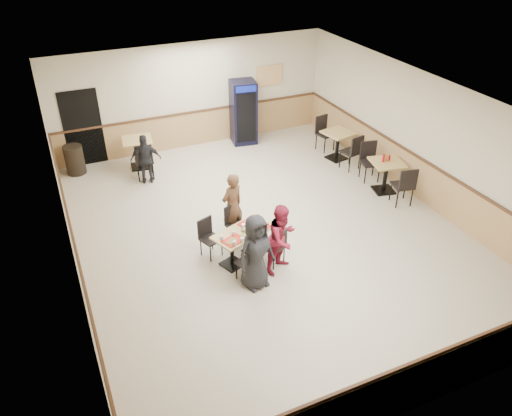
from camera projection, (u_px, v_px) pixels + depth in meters
name	position (u px, v px, depth m)	size (l,w,h in m)	color
ground	(267.00, 230.00, 11.09)	(10.00, 10.00, 0.00)	beige
room_shell	(286.00, 148.00, 13.37)	(10.00, 10.00, 10.00)	silver
main_table	(243.00, 240.00, 10.00)	(1.39, 1.03, 0.67)	black
main_chairs	(242.00, 242.00, 9.98)	(1.55, 1.76, 0.85)	black
diner_woman_left	(256.00, 252.00, 9.13)	(0.75, 0.49, 1.54)	black
diner_woman_right	(282.00, 238.00, 9.58)	(0.70, 0.55, 1.44)	maroon
diner_man_opposite	(232.00, 206.00, 10.54)	(0.55, 0.36, 1.50)	brown
lone_diner	(146.00, 159.00, 12.62)	(0.77, 0.32, 1.31)	black
tabletop_clutter	(247.00, 230.00, 9.87)	(1.12, 0.84, 0.12)	red
side_table_near	(386.00, 172.00, 12.29)	(0.91, 0.91, 0.81)	black
side_table_near_chair_south	(403.00, 184.00, 11.80)	(0.48, 0.48, 1.03)	black
side_table_near_chair_north	(370.00, 162.00, 12.81)	(0.48, 0.48, 1.03)	black
side_table_far	(338.00, 141.00, 13.85)	(0.89, 0.89, 0.81)	black
side_table_far_chair_south	(351.00, 151.00, 13.37)	(0.47, 0.47, 1.02)	black
side_table_far_chair_north	(326.00, 133.00, 14.37)	(0.47, 0.47, 1.02)	black
condiment_caddy	(386.00, 158.00, 12.13)	(0.23, 0.06, 0.20)	#A20B10
back_table	(138.00, 149.00, 13.40)	(0.87, 0.87, 0.82)	black
back_table_chair_lone	(144.00, 160.00, 12.91)	(0.48, 0.48, 1.04)	black
pepsi_cooler	(243.00, 112.00, 14.63)	(0.80, 0.81, 1.86)	black
trash_bin	(75.00, 160.00, 13.19)	(0.50, 0.50, 0.78)	black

